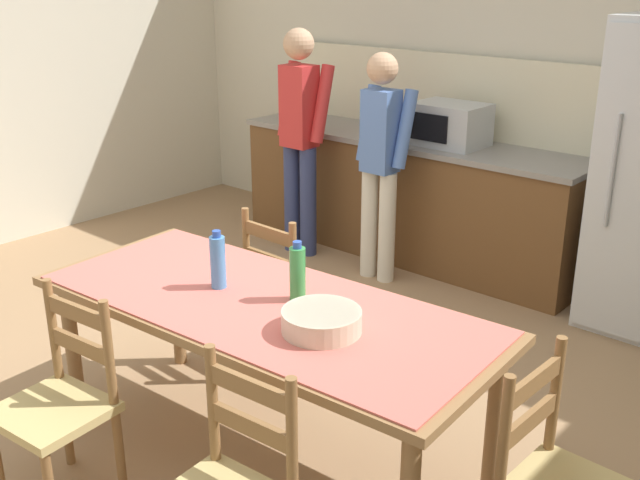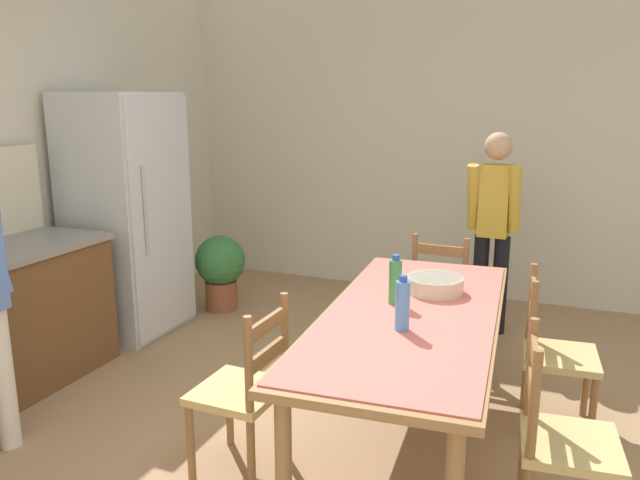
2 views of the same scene
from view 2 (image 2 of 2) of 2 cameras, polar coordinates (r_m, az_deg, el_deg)
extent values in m
plane|color=#9E7A56|center=(3.37, 0.27, -20.53)|extent=(8.32, 8.32, 0.00)
cube|color=beige|center=(5.97, 12.16, 8.86)|extent=(0.12, 5.20, 2.90)
cube|color=silver|center=(5.15, -17.37, 2.22)|extent=(0.78, 0.68, 1.89)
cube|color=silver|center=(4.94, -14.20, 1.97)|extent=(0.75, 0.02, 1.81)
cylinder|color=#A5AAB2|center=(4.72, -15.70, 2.55)|extent=(0.02, 0.02, 0.66)
cylinder|color=olive|center=(4.28, 14.98, -7.91)|extent=(0.07, 0.07, 0.72)
cylinder|color=olive|center=(2.71, -3.35, -20.59)|extent=(0.07, 0.07, 0.72)
cylinder|color=olive|center=(4.36, 5.97, -7.12)|extent=(0.07, 0.07, 0.72)
cube|color=olive|center=(3.29, 8.35, -6.98)|extent=(2.17, 1.02, 0.04)
cube|color=#D1665B|center=(3.28, 8.36, -6.59)|extent=(2.08, 0.98, 0.01)
cylinder|color=#4C8ED6|center=(2.99, 7.55, -6.00)|extent=(0.07, 0.07, 0.24)
cylinder|color=#2D51B2|center=(2.95, 7.63, -3.52)|extent=(0.04, 0.04, 0.03)
cylinder|color=green|center=(3.36, 6.90, -3.84)|extent=(0.07, 0.07, 0.24)
cylinder|color=#2D51B2|center=(3.32, 6.96, -1.61)|extent=(0.04, 0.04, 0.03)
cylinder|color=beige|center=(3.60, 10.45, -4.03)|extent=(0.32, 0.32, 0.09)
cylinder|color=beige|center=(3.59, 10.48, -3.50)|extent=(0.31, 0.31, 0.02)
cylinder|color=olive|center=(3.76, 23.64, -14.27)|extent=(0.04, 0.04, 0.41)
cylinder|color=olive|center=(4.08, 23.14, -12.00)|extent=(0.04, 0.04, 0.41)
cylinder|color=olive|center=(3.73, 18.30, -14.01)|extent=(0.04, 0.04, 0.41)
cylinder|color=olive|center=(4.06, 18.27, -11.74)|extent=(0.04, 0.04, 0.41)
cube|color=tan|center=(3.81, 21.12, -9.92)|extent=(0.45, 0.43, 0.04)
cylinder|color=olive|center=(3.55, 18.86, -7.14)|extent=(0.04, 0.04, 0.46)
cylinder|color=olive|center=(3.89, 18.77, -5.36)|extent=(0.04, 0.04, 0.46)
cube|color=olive|center=(3.68, 18.96, -4.31)|extent=(0.36, 0.05, 0.07)
cube|color=olive|center=(3.72, 18.79, -6.54)|extent=(0.36, 0.05, 0.07)
cylinder|color=olive|center=(3.25, 24.41, -18.92)|extent=(0.04, 0.04, 0.41)
cylinder|color=olive|center=(3.21, 18.07, -18.73)|extent=(0.04, 0.04, 0.41)
cube|color=tan|center=(2.96, 21.91, -16.95)|extent=(0.46, 0.44, 0.04)
cylinder|color=olive|center=(2.67, 19.00, -14.05)|extent=(0.04, 0.04, 0.46)
cylinder|color=olive|center=(2.99, 18.72, -10.95)|extent=(0.04, 0.04, 0.46)
cube|color=olive|center=(2.78, 19.05, -10.01)|extent=(0.36, 0.06, 0.07)
cube|color=olive|center=(2.84, 18.82, -12.83)|extent=(0.36, 0.06, 0.07)
cylinder|color=olive|center=(4.89, 13.61, -7.12)|extent=(0.04, 0.04, 0.41)
cylinder|color=olive|center=(4.95, 9.49, -6.63)|extent=(0.04, 0.04, 0.41)
cylinder|color=olive|center=(4.57, 12.82, -8.51)|extent=(0.04, 0.04, 0.41)
cylinder|color=olive|center=(4.65, 8.42, -7.96)|extent=(0.04, 0.04, 0.41)
cube|color=tan|center=(4.69, 11.20, -4.96)|extent=(0.41, 0.43, 0.04)
cylinder|color=olive|center=(4.42, 13.13, -2.77)|extent=(0.04, 0.04, 0.46)
cylinder|color=olive|center=(4.50, 8.62, -2.30)|extent=(0.04, 0.04, 0.46)
cube|color=olive|center=(4.42, 10.93, -0.93)|extent=(0.03, 0.36, 0.07)
cube|color=olive|center=(4.46, 10.84, -2.82)|extent=(0.03, 0.36, 0.07)
cylinder|color=olive|center=(3.53, -8.27, -15.09)|extent=(0.04, 0.04, 0.41)
cylinder|color=olive|center=(3.27, -11.74, -17.69)|extent=(0.04, 0.04, 0.41)
cylinder|color=olive|center=(3.38, -3.15, -16.31)|extent=(0.04, 0.04, 0.41)
cylinder|color=olive|center=(3.11, -6.30, -19.24)|extent=(0.04, 0.04, 0.41)
cube|color=tan|center=(3.21, -7.48, -13.56)|extent=(0.43, 0.41, 0.04)
cylinder|color=olive|center=(3.17, -3.26, -8.83)|extent=(0.04, 0.04, 0.46)
cylinder|color=olive|center=(2.88, -6.54, -11.24)|extent=(0.04, 0.04, 0.46)
cube|color=olive|center=(2.98, -4.87, -7.70)|extent=(0.36, 0.03, 0.07)
cube|color=olive|center=(3.04, -4.81, -10.38)|extent=(0.36, 0.03, 0.07)
cylinder|color=silver|center=(3.79, -27.05, -11.15)|extent=(0.12, 0.12, 0.80)
cylinder|color=black|center=(5.14, 16.10, -4.01)|extent=(0.12, 0.12, 0.79)
cylinder|color=black|center=(5.17, 14.39, -3.83)|extent=(0.12, 0.12, 0.79)
cube|color=gold|center=(5.00, 15.71, 3.49)|extent=(0.19, 0.23, 0.56)
sphere|color=tan|center=(4.96, 16.01, 8.25)|extent=(0.21, 0.21, 0.21)
cylinder|color=gold|center=(4.92, 17.39, 3.50)|extent=(0.22, 0.10, 0.53)
cylinder|color=gold|center=(4.97, 13.83, 3.81)|extent=(0.22, 0.10, 0.53)
cylinder|color=brown|center=(5.63, -8.99, -4.99)|extent=(0.28, 0.28, 0.26)
sphere|color=#337038|center=(5.54, -9.11, -1.87)|extent=(0.44, 0.44, 0.44)
camera|label=1|loc=(5.31, 37.87, 13.39)|focal=42.00mm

